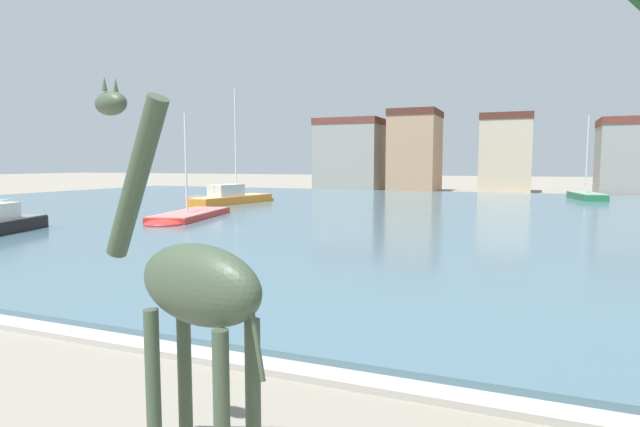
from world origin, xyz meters
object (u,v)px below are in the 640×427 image
at_px(sailboat_red, 186,218).
at_px(sailboat_orange, 236,198).
at_px(giraffe_statue, 190,291).
at_px(sailboat_green, 584,197).

bearing_deg(sailboat_red, sailboat_orange, 107.77).
bearing_deg(giraffe_statue, sailboat_orange, 120.74).
height_order(sailboat_orange, sailboat_green, sailboat_orange).
distance_m(sailboat_orange, sailboat_green, 30.97).
distance_m(sailboat_orange, sailboat_red, 12.15).
height_order(giraffe_statue, sailboat_red, sailboat_red).
xyz_separation_m(sailboat_red, sailboat_green, (22.79, 27.60, 0.12)).
relative_size(sailboat_red, sailboat_green, 1.09).
bearing_deg(sailboat_green, giraffe_statue, -98.89).
distance_m(giraffe_statue, sailboat_green, 48.59).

